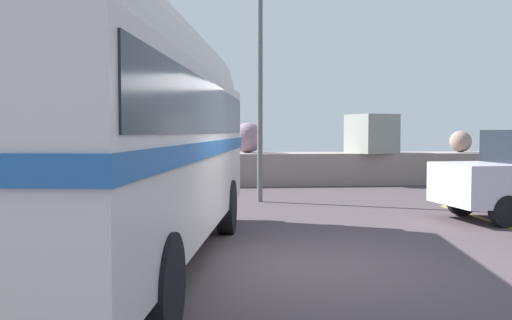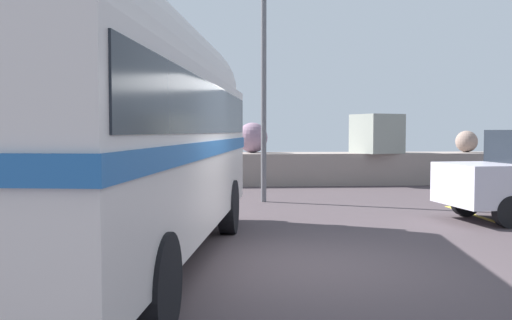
% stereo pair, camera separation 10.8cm
% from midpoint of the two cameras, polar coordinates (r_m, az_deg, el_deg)
% --- Properties ---
extents(ground, '(32.00, 26.00, 0.02)m').
position_cam_midpoint_polar(ground, '(7.89, 5.56, -10.60)').
color(ground, '#43393D').
extents(breakwater, '(31.36, 2.49, 2.43)m').
position_cam_midpoint_polar(breakwater, '(19.44, -0.18, -0.51)').
color(breakwater, gray).
rests_on(breakwater, ground).
extents(vintage_coach, '(3.67, 8.85, 3.70)m').
position_cam_midpoint_polar(vintage_coach, '(7.71, -13.00, 4.31)').
color(vintage_coach, black).
rests_on(vintage_coach, ground).
extents(lamp_post, '(0.91, 0.68, 7.29)m').
position_cam_midpoint_polar(lamp_post, '(14.68, 0.73, 11.58)').
color(lamp_post, '#5B5B60').
rests_on(lamp_post, ground).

